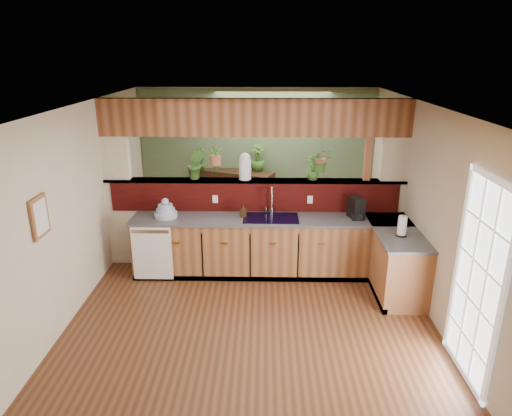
{
  "coord_description": "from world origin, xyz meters",
  "views": [
    {
      "loc": [
        0.15,
        -5.37,
        3.24
      ],
      "look_at": [
        0.04,
        0.7,
        1.15
      ],
      "focal_mm": 32.0,
      "sensor_mm": 36.0,
      "label": 1
    }
  ],
  "objects_px": {
    "soap_dispenser": "(243,210)",
    "paper_towel": "(402,226)",
    "faucet": "(271,200)",
    "dish_stack": "(166,211)",
    "coffee_maker": "(356,209)",
    "glass_jar": "(245,166)",
    "shelving_console": "(233,197)"
  },
  "relations": [
    {
      "from": "dish_stack",
      "to": "glass_jar",
      "type": "bearing_deg",
      "value": 17.5
    },
    {
      "from": "faucet",
      "to": "dish_stack",
      "type": "height_order",
      "value": "faucet"
    },
    {
      "from": "coffee_maker",
      "to": "paper_towel",
      "type": "bearing_deg",
      "value": -69.8
    },
    {
      "from": "faucet",
      "to": "dish_stack",
      "type": "xyz_separation_m",
      "value": [
        -1.57,
        -0.15,
        -0.14
      ]
    },
    {
      "from": "soap_dispenser",
      "to": "shelving_console",
      "type": "relative_size",
      "value": 0.12
    },
    {
      "from": "faucet",
      "to": "shelving_console",
      "type": "distance_m",
      "value": 2.33
    },
    {
      "from": "dish_stack",
      "to": "shelving_console",
      "type": "bearing_deg",
      "value": 69.54
    },
    {
      "from": "dish_stack",
      "to": "coffee_maker",
      "type": "xyz_separation_m",
      "value": [
        2.82,
        0.02,
        0.05
      ]
    },
    {
      "from": "dish_stack",
      "to": "glass_jar",
      "type": "distance_m",
      "value": 1.37
    },
    {
      "from": "glass_jar",
      "to": "shelving_console",
      "type": "distance_m",
      "value": 2.22
    },
    {
      "from": "soap_dispenser",
      "to": "shelving_console",
      "type": "distance_m",
      "value": 2.29
    },
    {
      "from": "coffee_maker",
      "to": "glass_jar",
      "type": "xyz_separation_m",
      "value": [
        -1.65,
        0.35,
        0.55
      ]
    },
    {
      "from": "soap_dispenser",
      "to": "shelving_console",
      "type": "height_order",
      "value": "soap_dispenser"
    },
    {
      "from": "soap_dispenser",
      "to": "shelving_console",
      "type": "bearing_deg",
      "value": 97.76
    },
    {
      "from": "shelving_console",
      "to": "faucet",
      "type": "bearing_deg",
      "value": -48.12
    },
    {
      "from": "coffee_maker",
      "to": "glass_jar",
      "type": "bearing_deg",
      "value": 152.94
    },
    {
      "from": "coffee_maker",
      "to": "shelving_console",
      "type": "distance_m",
      "value": 3.04
    },
    {
      "from": "coffee_maker",
      "to": "paper_towel",
      "type": "relative_size",
      "value": 1.06
    },
    {
      "from": "paper_towel",
      "to": "shelving_console",
      "type": "xyz_separation_m",
      "value": [
        -2.46,
        2.93,
        -0.54
      ]
    },
    {
      "from": "dish_stack",
      "to": "shelving_console",
      "type": "height_order",
      "value": "dish_stack"
    },
    {
      "from": "faucet",
      "to": "soap_dispenser",
      "type": "bearing_deg",
      "value": -166.71
    },
    {
      "from": "paper_towel",
      "to": "dish_stack",
      "type": "bearing_deg",
      "value": 168.69
    },
    {
      "from": "faucet",
      "to": "soap_dispenser",
      "type": "relative_size",
      "value": 2.19
    },
    {
      "from": "faucet",
      "to": "coffee_maker",
      "type": "height_order",
      "value": "faucet"
    },
    {
      "from": "dish_stack",
      "to": "shelving_console",
      "type": "distance_m",
      "value": 2.47
    },
    {
      "from": "paper_towel",
      "to": "soap_dispenser",
      "type": "bearing_deg",
      "value": 161.7
    },
    {
      "from": "dish_stack",
      "to": "glass_jar",
      "type": "height_order",
      "value": "glass_jar"
    },
    {
      "from": "faucet",
      "to": "soap_dispenser",
      "type": "xyz_separation_m",
      "value": [
        -0.42,
        -0.1,
        -0.14
      ]
    },
    {
      "from": "soap_dispenser",
      "to": "glass_jar",
      "type": "height_order",
      "value": "glass_jar"
    },
    {
      "from": "glass_jar",
      "to": "shelving_console",
      "type": "xyz_separation_m",
      "value": [
        -0.32,
        1.9,
        -1.09
      ]
    },
    {
      "from": "faucet",
      "to": "coffee_maker",
      "type": "bearing_deg",
      "value": -6.06
    },
    {
      "from": "soap_dispenser",
      "to": "paper_towel",
      "type": "bearing_deg",
      "value": -18.3
    }
  ]
}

